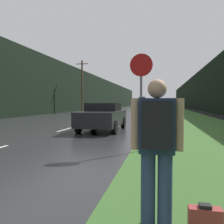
% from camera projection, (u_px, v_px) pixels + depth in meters
% --- Properties ---
extents(grass_verge, '(6.00, 240.00, 0.02)m').
position_uv_depth(grass_verge, '(174.00, 112.00, 39.09)').
color(grass_verge, '#386028').
rests_on(grass_verge, ground_plane).
extents(lane_stripe_c, '(0.12, 3.00, 0.01)m').
position_uv_depth(lane_stripe_c, '(68.00, 129.00, 13.61)').
color(lane_stripe_c, silver).
rests_on(lane_stripe_c, ground_plane).
extents(lane_stripe_d, '(0.12, 3.00, 0.01)m').
position_uv_depth(lane_stripe_d, '(99.00, 120.00, 20.46)').
color(lane_stripe_d, silver).
rests_on(lane_stripe_d, ground_plane).
extents(treeline_far_side, '(2.00, 140.00, 7.63)m').
position_uv_depth(treeline_far_side, '(89.00, 92.00, 52.32)').
color(treeline_far_side, black).
rests_on(treeline_far_side, ground_plane).
extents(treeline_near_side, '(2.00, 140.00, 7.67)m').
position_uv_depth(treeline_near_side, '(203.00, 91.00, 47.51)').
color(treeline_near_side, black).
rests_on(treeline_near_side, ground_plane).
extents(utility_pole_far, '(1.80, 0.24, 7.77)m').
position_uv_depth(utility_pole_far, '(82.00, 86.00, 35.32)').
color(utility_pole_far, '#4C3823').
rests_on(utility_pole_far, ground_plane).
extents(stop_sign, '(0.68, 0.07, 2.95)m').
position_uv_depth(stop_sign, '(141.00, 92.00, 7.10)').
color(stop_sign, slate).
rests_on(stop_sign, ground_plane).
extents(hitchhiker_with_backpack, '(0.61, 0.42, 1.76)m').
position_uv_depth(hitchhiker_with_backpack, '(157.00, 144.00, 2.75)').
color(hitchhiker_with_backpack, navy).
rests_on(hitchhiker_with_backpack, ground_plane).
extents(suitcase, '(0.37, 0.15, 0.34)m').
position_uv_depth(suitcase, '(205.00, 220.00, 2.67)').
color(suitcase, '#9E3333').
rests_on(suitcase, ground_plane).
extents(car_passing_near, '(2.00, 4.30, 1.47)m').
position_uv_depth(car_passing_near, '(103.00, 116.00, 12.68)').
color(car_passing_near, black).
rests_on(car_passing_near, ground_plane).
extents(delivery_truck, '(2.47, 8.44, 3.78)m').
position_uv_depth(delivery_truck, '(142.00, 102.00, 95.09)').
color(delivery_truck, black).
rests_on(delivery_truck, ground_plane).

